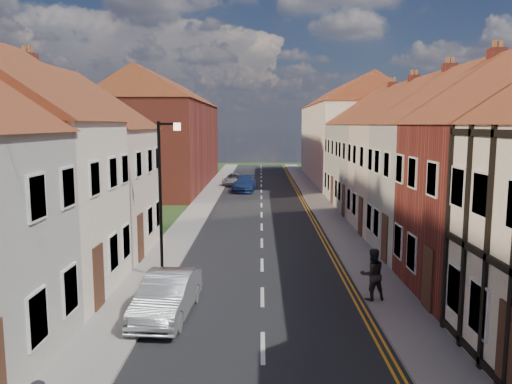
{
  "coord_description": "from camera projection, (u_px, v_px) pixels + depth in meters",
  "views": [
    {
      "loc": [
        -0.07,
        1.21,
        6.0
      ],
      "look_at": [
        -0.32,
        28.92,
        2.24
      ],
      "focal_mm": 35.0,
      "sensor_mm": 36.0,
      "label": 1
    }
  ],
  "objects": [
    {
      "name": "pedestrian_right",
      "position": [
        372.0,
        274.0,
        16.77
      ],
      "size": [
        0.99,
        0.85,
        1.77
      ],
      "primitive_type": "imported",
      "rotation": [
        0.0,
        0.0,
        3.38
      ],
      "color": "black",
      "rests_on": "pavement_right"
    },
    {
      "name": "car_far",
      "position": [
        245.0,
        184.0,
        45.03
      ],
      "size": [
        2.3,
        4.74,
        1.33
      ],
      "primitive_type": "imported",
      "rotation": [
        0.0,
        0.0,
        -0.1
      ],
      "color": "navy",
      "rests_on": "ground"
    },
    {
      "name": "road",
      "position": [
        262.0,
        227.0,
        29.33
      ],
      "size": [
        7.0,
        90.0,
        0.02
      ],
      "primitive_type": "cube",
      "color": "black",
      "rests_on": "ground"
    },
    {
      "name": "cottage_r_pink",
      "position": [
        430.0,
        152.0,
        27.55
      ],
      "size": [
        8.3,
        6.0,
        9.0
      ],
      "color": "beige",
      "rests_on": "ground"
    },
    {
      "name": "car_mid",
      "position": [
        167.0,
        296.0,
        15.6
      ],
      "size": [
        1.75,
        4.26,
        1.37
      ],
      "primitive_type": "imported",
      "rotation": [
        0.0,
        0.0,
        -0.07
      ],
      "color": "#9FA1A6",
      "rests_on": "ground"
    },
    {
      "name": "car_distant",
      "position": [
        234.0,
        179.0,
        49.43
      ],
      "size": [
        2.36,
        4.44,
        1.19
      ],
      "primitive_type": "imported",
      "rotation": [
        0.0,
        0.0,
        -0.09
      ],
      "color": "#A1A3A9",
      "rests_on": "ground"
    },
    {
      "name": "cottage_r_white_far",
      "position": [
        402.0,
        148.0,
        32.9
      ],
      "size": [
        8.3,
        5.2,
        9.0
      ],
      "color": "#AFAEA5",
      "rests_on": "ground"
    },
    {
      "name": "block_right_far",
      "position": [
        348.0,
        131.0,
        53.31
      ],
      "size": [
        8.3,
        24.2,
        10.5
      ],
      "color": "beige",
      "rests_on": "ground"
    },
    {
      "name": "lamppost",
      "position": [
        162.0,
        190.0,
        18.98
      ],
      "size": [
        0.88,
        0.15,
        6.0
      ],
      "color": "black",
      "rests_on": "pavement_left"
    },
    {
      "name": "pavement_left",
      "position": [
        187.0,
        226.0,
        29.36
      ],
      "size": [
        1.8,
        90.0,
        0.12
      ],
      "primitive_type": "cube",
      "color": "gray",
      "rests_on": "ground"
    },
    {
      "name": "cottage_r_cream_far",
      "position": [
        383.0,
        145.0,
        38.25
      ],
      "size": [
        8.3,
        6.0,
        9.0
      ],
      "color": "#AFAEA5",
      "rests_on": "ground"
    },
    {
      "name": "block_left_far",
      "position": [
        166.0,
        132.0,
        48.52
      ],
      "size": [
        8.3,
        24.2,
        10.5
      ],
      "color": "maroon",
      "rests_on": "ground"
    },
    {
      "name": "pavement_right",
      "position": [
        336.0,
        226.0,
        29.28
      ],
      "size": [
        1.8,
        90.0,
        0.12
      ],
      "primitive_type": "cube",
      "color": "gray",
      "rests_on": "ground"
    },
    {
      "name": "cottage_l_pink",
      "position": [
        58.0,
        160.0,
        22.73
      ],
      "size": [
        8.3,
        6.3,
        8.8
      ],
      "color": "beige",
      "rests_on": "ground"
    },
    {
      "name": "cottage_r_cream_mid",
      "position": [
        471.0,
        159.0,
        22.2
      ],
      "size": [
        8.3,
        5.2,
        9.0
      ],
      "color": "#AFAEA5",
      "rests_on": "ground"
    }
  ]
}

